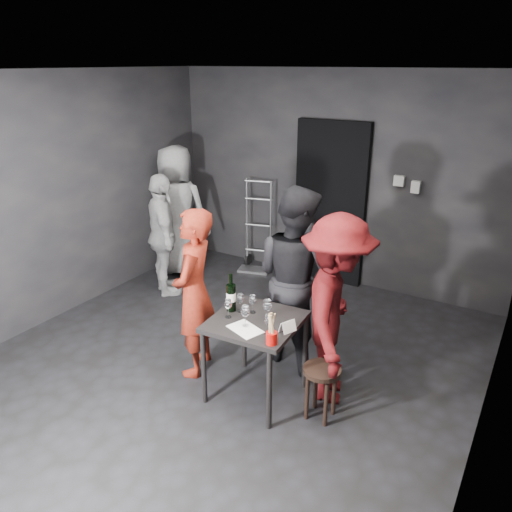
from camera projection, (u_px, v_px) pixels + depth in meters
The scene contains 26 objects.
floor at pixel (225, 365), 4.87m from camera, with size 4.50×5.00×0.02m, color black.
ceiling at pixel (217, 70), 3.88m from camera, with size 4.50×5.00×0.02m, color silver.
wall_back at pixel (333, 180), 6.36m from camera, with size 4.50×0.04×2.70m, color black.
wall_left at pixel (53, 200), 5.46m from camera, with size 0.04×5.00×2.70m, color black.
wall_right at pixel (501, 292), 3.29m from camera, with size 0.04×5.00×2.70m, color black.
doorway at pixel (330, 204), 6.43m from camera, with size 0.95×0.10×2.10m, color black.
wallbox_upper at pixel (399, 181), 5.88m from camera, with size 0.12×0.06×0.12m, color #B7B7B2.
wallbox_lower at pixel (416, 187), 5.80m from camera, with size 0.10×0.06×0.14m, color #B7B7B2.
hand_truck at pixel (257, 254), 7.03m from camera, with size 0.43×0.36×1.28m.
tasting_table at pixel (256, 330), 4.21m from camera, with size 0.72×0.72×0.75m.
stool at pixel (322, 379), 4.04m from camera, with size 0.31×0.31×0.47m.
server_red at pixel (194, 288), 4.51m from camera, with size 0.62×0.41×1.70m, color maroon.
woman_black at pixel (296, 262), 4.64m from camera, with size 0.99×0.54×2.04m, color black.
man_maroon at pixel (336, 301), 4.12m from camera, with size 1.19×0.55×1.84m, color #4F0B0D.
bystander_cream at pixel (163, 234), 6.11m from camera, with size 0.92×0.44×1.57m, color #BBBBBB.
bystander_grey at pixel (176, 200), 6.63m from camera, with size 1.02×0.55×2.08m, color gray.
tasting_mat at pixel (245, 329), 4.02m from camera, with size 0.28×0.19×0.00m, color white.
wine_glass_a at pixel (228, 308), 4.18m from camera, with size 0.07×0.07×0.18m, color white, non-canonical shape.
wine_glass_b at pixel (240, 302), 4.28m from camera, with size 0.07×0.07×0.18m, color white, non-canonical shape.
wine_glass_c at pixel (253, 303), 4.26m from camera, with size 0.07×0.07×0.18m, color white, non-canonical shape.
wine_glass_d at pixel (245, 315), 4.04m from camera, with size 0.08×0.08×0.20m, color white, non-canonical shape.
wine_glass_e at pixel (269, 324), 3.92m from camera, with size 0.07×0.07×0.19m, color white, non-canonical shape.
wine_glass_f at pixel (267, 309), 4.13m from camera, with size 0.08×0.08×0.21m, color white, non-canonical shape.
wine_bottle at pixel (231, 297), 4.28m from camera, with size 0.08×0.08×0.34m.
breadstick_cup at pixel (272, 329), 3.78m from camera, with size 0.09×0.09×0.28m.
reserved_card at pixel (286, 326), 3.98m from camera, with size 0.08×0.13×0.10m, color white, non-canonical shape.
Camera 1 is at (2.40, -3.39, 2.77)m, focal length 35.00 mm.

